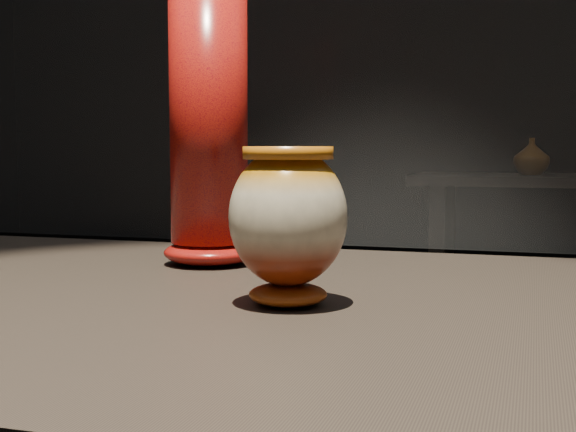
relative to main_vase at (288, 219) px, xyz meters
name	(u,v)px	position (x,y,z in m)	size (l,w,h in m)	color
main_vase	(288,219)	(0.00, 0.00, 0.00)	(0.13, 0.13, 0.16)	maroon
tall_vase	(209,122)	(-0.18, 0.23, 0.10)	(0.15, 0.15, 0.38)	#AA1B0B
back_vase_left	(532,157)	(0.21, 3.54, 0.01)	(0.18, 0.18, 0.19)	brown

